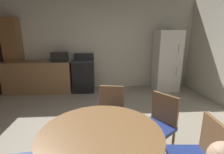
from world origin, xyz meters
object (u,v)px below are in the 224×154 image
(chair_north, at_px, (111,111))
(oven_range, at_px, (84,75))
(microwave, at_px, (60,57))
(dining_table, at_px, (101,147))
(chair_northeast, at_px, (159,123))
(refrigerator, at_px, (166,61))

(chair_north, bearing_deg, oven_range, -155.90)
(oven_range, xyz_separation_m, microwave, (-0.65, -0.00, 0.56))
(oven_range, xyz_separation_m, chair_north, (0.65, -2.50, 0.03))
(chair_north, bearing_deg, dining_table, 0.00)
(oven_range, xyz_separation_m, chair_northeast, (1.26, -2.87, 0.03))
(dining_table, relative_size, chair_northeast, 1.31)
(refrigerator, height_order, chair_north, refrigerator)
(refrigerator, xyz_separation_m, chair_northeast, (-1.21, -2.82, -0.38))
(microwave, bearing_deg, refrigerator, -0.92)
(dining_table, distance_m, chair_northeast, 0.94)
(microwave, xyz_separation_m, dining_table, (1.15, -3.41, -0.43))
(refrigerator, relative_size, chair_northeast, 2.02)
(oven_range, distance_m, chair_north, 2.58)
(dining_table, bearing_deg, chair_northeast, 35.84)
(chair_north, bearing_deg, refrigerator, 152.85)
(microwave, distance_m, chair_northeast, 3.49)
(oven_range, bearing_deg, chair_north, -75.37)
(microwave, relative_size, chair_north, 0.51)
(microwave, bearing_deg, chair_north, -62.36)
(microwave, height_order, chair_northeast, microwave)
(refrigerator, bearing_deg, oven_range, 178.75)
(oven_range, xyz_separation_m, refrigerator, (2.47, -0.05, 0.41))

